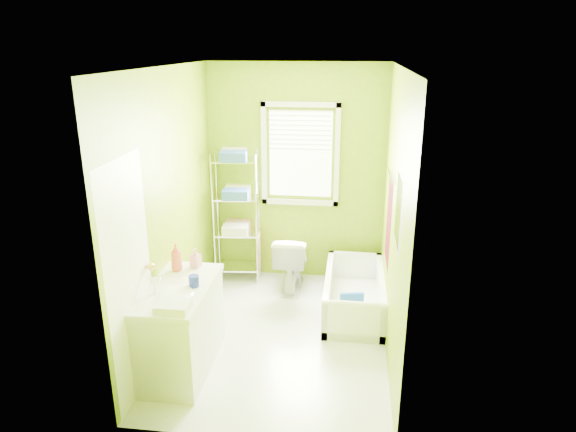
# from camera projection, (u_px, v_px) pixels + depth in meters

# --- Properties ---
(ground) EXTENTS (2.90, 2.90, 0.00)m
(ground) POSITION_uv_depth(u_px,v_px,m) (280.00, 335.00, 5.17)
(ground) COLOR silver
(ground) RESTS_ON ground
(room_envelope) EXTENTS (2.14, 2.94, 2.62)m
(room_envelope) POSITION_uv_depth(u_px,v_px,m) (279.00, 187.00, 4.67)
(room_envelope) COLOR #6D8C06
(room_envelope) RESTS_ON ground
(window) EXTENTS (0.92, 0.05, 1.22)m
(window) POSITION_uv_depth(u_px,v_px,m) (300.00, 149.00, 5.98)
(window) COLOR white
(window) RESTS_ON ground
(door) EXTENTS (0.09, 0.80, 2.00)m
(door) POSITION_uv_depth(u_px,v_px,m) (130.00, 283.00, 4.03)
(door) COLOR white
(door) RESTS_ON ground
(right_wall_decor) EXTENTS (0.04, 1.48, 1.17)m
(right_wall_decor) POSITION_uv_depth(u_px,v_px,m) (393.00, 216.00, 4.60)
(right_wall_decor) COLOR #46080B
(right_wall_decor) RESTS_ON ground
(bathtub) EXTENTS (0.63, 1.35, 0.44)m
(bathtub) POSITION_uv_depth(u_px,v_px,m) (354.00, 299.00, 5.59)
(bathtub) COLOR white
(bathtub) RESTS_ON ground
(toilet) EXTENTS (0.39, 0.68, 0.69)m
(toilet) POSITION_uv_depth(u_px,v_px,m) (292.00, 262.00, 6.05)
(toilet) COLOR white
(toilet) RESTS_ON ground
(vanity) EXTENTS (0.54, 1.06, 1.07)m
(vanity) POSITION_uv_depth(u_px,v_px,m) (181.00, 325.00, 4.53)
(vanity) COLOR silver
(vanity) RESTS_ON ground
(wire_shelf_unit) EXTENTS (0.57, 0.46, 1.62)m
(wire_shelf_unit) POSITION_uv_depth(u_px,v_px,m) (238.00, 202.00, 6.13)
(wire_shelf_unit) COLOR silver
(wire_shelf_unit) RESTS_ON ground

